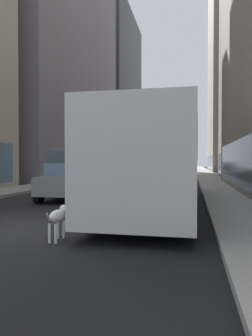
{
  "coord_description": "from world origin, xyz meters",
  "views": [
    {
      "loc": [
        3.98,
        -7.3,
        1.7
      ],
      "look_at": [
        1.12,
        6.3,
        1.4
      ],
      "focal_mm": 33.61,
      "sensor_mm": 36.0,
      "label": 1
    }
  ],
  "objects_px": {
    "car_grey_wagon": "(72,181)",
    "dalmatian_dog": "(58,216)",
    "car_silver_sedan": "(101,173)",
    "box_truck": "(146,162)",
    "car_red_coupe": "(146,167)",
    "car_white_van": "(158,172)",
    "car_black_suv": "(185,166)",
    "transit_bus": "(159,159)"
  },
  "relations": [
    {
      "from": "car_white_van",
      "to": "car_grey_wagon",
      "type": "bearing_deg",
      "value": -100.11
    },
    {
      "from": "car_red_coupe",
      "to": "dalmatian_dog",
      "type": "distance_m",
      "value": 40.85
    },
    {
      "from": "car_white_van",
      "to": "car_grey_wagon",
      "type": "xyz_separation_m",
      "value": [
        -2.4,
        -13.47,
        0.0
      ]
    },
    {
      "from": "car_silver_sedan",
      "to": "box_truck",
      "type": "xyz_separation_m",
      "value": [
        1.6,
        13.11,
        0.84
      ]
    },
    {
      "from": "car_white_van",
      "to": "car_black_suv",
      "type": "bearing_deg",
      "value": 86.78
    },
    {
      "from": "car_red_coupe",
      "to": "box_truck",
      "type": "height_order",
      "value": "box_truck"
    },
    {
      "from": "transit_bus",
      "to": "car_white_van",
      "type": "distance_m",
      "value": 15.12
    },
    {
      "from": "car_black_suv",
      "to": "dalmatian_dog",
      "type": "xyz_separation_m",
      "value": [
        -1.64,
        -48.75,
        -0.31
      ]
    },
    {
      "from": "car_black_suv",
      "to": "box_truck",
      "type": "distance_m",
      "value": 19.38
    },
    {
      "from": "car_red_coupe",
      "to": "box_truck",
      "type": "distance_m",
      "value": 11.01
    },
    {
      "from": "car_silver_sedan",
      "to": "box_truck",
      "type": "distance_m",
      "value": 13.24
    },
    {
      "from": "transit_bus",
      "to": "car_white_van",
      "type": "relative_size",
      "value": 2.83
    },
    {
      "from": "car_silver_sedan",
      "to": "dalmatian_dog",
      "type": "distance_m",
      "value": 17.15
    },
    {
      "from": "dalmatian_dog",
      "to": "car_red_coupe",
      "type": "bearing_deg",
      "value": 95.56
    },
    {
      "from": "car_black_suv",
      "to": "car_grey_wagon",
      "type": "xyz_separation_m",
      "value": [
        -4.0,
        -41.93,
        -0.0
      ]
    },
    {
      "from": "car_white_van",
      "to": "car_silver_sedan",
      "type": "height_order",
      "value": "same"
    },
    {
      "from": "car_grey_wagon",
      "to": "dalmatian_dog",
      "type": "bearing_deg",
      "value": -70.89
    },
    {
      "from": "car_red_coupe",
      "to": "dalmatian_dog",
      "type": "xyz_separation_m",
      "value": [
        3.96,
        -40.66,
        -0.31
      ]
    },
    {
      "from": "car_grey_wagon",
      "to": "dalmatian_dog",
      "type": "relative_size",
      "value": 4.24
    },
    {
      "from": "transit_bus",
      "to": "box_truck",
      "type": "relative_size",
      "value": 1.54
    },
    {
      "from": "car_black_suv",
      "to": "box_truck",
      "type": "relative_size",
      "value": 0.58
    },
    {
      "from": "car_white_van",
      "to": "car_grey_wagon",
      "type": "distance_m",
      "value": 13.68
    },
    {
      "from": "transit_bus",
      "to": "car_grey_wagon",
      "type": "height_order",
      "value": "transit_bus"
    },
    {
      "from": "car_silver_sedan",
      "to": "dalmatian_dog",
      "type": "xyz_separation_m",
      "value": [
        3.96,
        -16.69,
        -0.31
      ]
    },
    {
      "from": "box_truck",
      "to": "car_grey_wagon",
      "type": "bearing_deg",
      "value": -90.0
    },
    {
      "from": "car_black_suv",
      "to": "car_silver_sedan",
      "type": "relative_size",
      "value": 1.0
    },
    {
      "from": "car_grey_wagon",
      "to": "box_truck",
      "type": "height_order",
      "value": "box_truck"
    },
    {
      "from": "car_black_suv",
      "to": "car_silver_sedan",
      "type": "xyz_separation_m",
      "value": [
        -5.6,
        -32.06,
        0.0
      ]
    },
    {
      "from": "car_white_van",
      "to": "dalmatian_dog",
      "type": "height_order",
      "value": "car_white_van"
    },
    {
      "from": "transit_bus",
      "to": "box_truck",
      "type": "height_order",
      "value": "same"
    },
    {
      "from": "car_red_coupe",
      "to": "box_truck",
      "type": "relative_size",
      "value": 0.56
    },
    {
      "from": "car_grey_wagon",
      "to": "box_truck",
      "type": "xyz_separation_m",
      "value": [
        -0.0,
        22.98,
        0.85
      ]
    },
    {
      "from": "car_black_suv",
      "to": "dalmatian_dog",
      "type": "bearing_deg",
      "value": -91.93
    },
    {
      "from": "car_black_suv",
      "to": "car_silver_sedan",
      "type": "bearing_deg",
      "value": -99.91
    },
    {
      "from": "transit_bus",
      "to": "car_red_coupe",
      "type": "distance_m",
      "value": 35.84
    },
    {
      "from": "car_grey_wagon",
      "to": "dalmatian_dog",
      "type": "xyz_separation_m",
      "value": [
        2.36,
        -6.82,
        -0.31
      ]
    },
    {
      "from": "car_red_coupe",
      "to": "car_grey_wagon",
      "type": "distance_m",
      "value": 33.88
    },
    {
      "from": "car_grey_wagon",
      "to": "transit_bus",
      "type": "bearing_deg",
      "value": -21.06
    },
    {
      "from": "transit_bus",
      "to": "car_grey_wagon",
      "type": "xyz_separation_m",
      "value": [
        -4.0,
        1.54,
        -0.96
      ]
    },
    {
      "from": "car_grey_wagon",
      "to": "car_black_suv",
      "type": "bearing_deg",
      "value": 84.55
    },
    {
      "from": "car_grey_wagon",
      "to": "car_silver_sedan",
      "type": "height_order",
      "value": "same"
    },
    {
      "from": "car_red_coupe",
      "to": "car_black_suv",
      "type": "distance_m",
      "value": 9.84
    }
  ]
}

